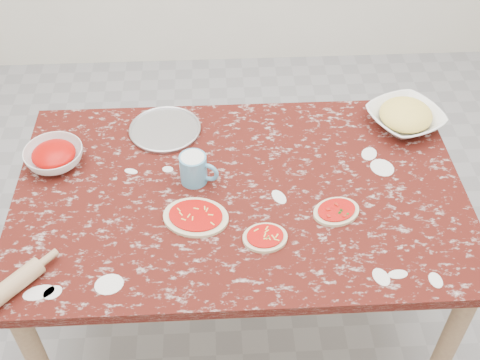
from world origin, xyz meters
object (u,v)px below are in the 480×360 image
(pizza_tray, at_px, (165,130))
(flour_mug, at_px, (195,169))
(sauce_bowl, at_px, (54,157))
(rolling_pin, at_px, (1,295))
(cheese_bowl, at_px, (405,119))
(worktable, at_px, (240,206))

(pizza_tray, distance_m, flour_mug, 0.31)
(sauce_bowl, xyz_separation_m, rolling_pin, (-0.06, -0.60, -0.01))
(cheese_bowl, xyz_separation_m, flour_mug, (-0.83, -0.27, 0.02))
(worktable, height_order, flour_mug, flour_mug)
(worktable, xyz_separation_m, cheese_bowl, (0.67, 0.33, 0.12))
(worktable, distance_m, sauce_bowl, 0.71)
(sauce_bowl, distance_m, rolling_pin, 0.60)
(pizza_tray, xyz_separation_m, sauce_bowl, (-0.40, -0.17, 0.03))
(cheese_bowl, bearing_deg, rolling_pin, -151.71)
(sauce_bowl, bearing_deg, worktable, -14.44)
(sauce_bowl, bearing_deg, rolling_pin, -95.50)
(cheese_bowl, relative_size, flour_mug, 1.96)
(pizza_tray, distance_m, rolling_pin, 0.89)
(sauce_bowl, relative_size, flour_mug, 1.53)
(flour_mug, bearing_deg, sauce_bowl, 167.25)
(worktable, xyz_separation_m, pizza_tray, (-0.28, 0.34, 0.09))
(flour_mug, bearing_deg, rolling_pin, -139.95)
(flour_mug, distance_m, rolling_pin, 0.75)
(flour_mug, bearing_deg, cheese_bowl, 18.17)
(pizza_tray, height_order, rolling_pin, rolling_pin)
(worktable, relative_size, pizza_tray, 5.81)
(pizza_tray, bearing_deg, cheese_bowl, -0.81)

